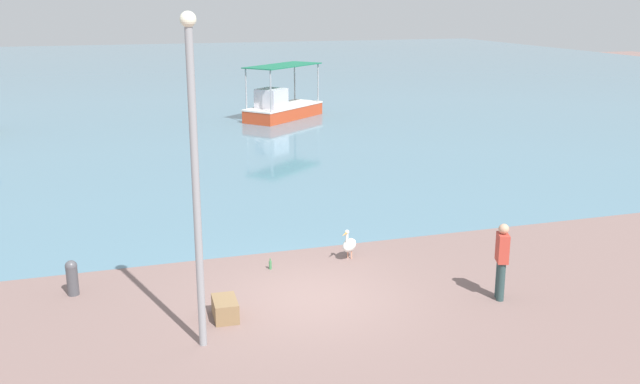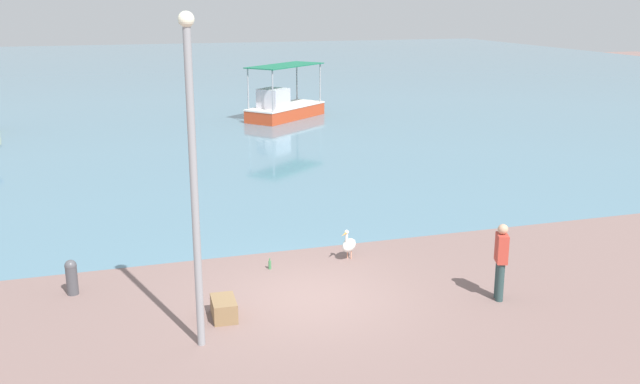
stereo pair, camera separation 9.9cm
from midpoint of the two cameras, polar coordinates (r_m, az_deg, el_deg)
name	(u,v)px [view 1 (the left image)]	position (r m, az deg, el deg)	size (l,w,h in m)	color
ground	(311,297)	(15.59, -0.88, -8.39)	(120.00, 120.00, 0.00)	#7C625C
harbor_water	(143,76)	(62.13, -14.03, 8.97)	(110.00, 90.00, 0.00)	slate
fishing_boat_far_right	(281,107)	(38.49, -3.18, 6.84)	(5.01, 4.61, 2.85)	#C94322
pelican	(349,244)	(17.65, 2.19, -4.22)	(0.63, 0.66, 0.80)	#E0997A
lamp_post	(195,168)	(12.61, -10.19, 1.89)	(0.28, 0.28, 6.05)	gray
mooring_bollard	(72,276)	(16.46, -19.39, -6.39)	(0.26, 0.26, 0.79)	#47474C
fisherman_standing	(502,259)	(15.63, 14.15, -5.23)	(0.34, 0.45, 1.69)	#2B4344
cargo_crate	(225,309)	(14.68, -7.79, -9.23)	(0.79, 0.47, 0.40)	olive
glass_bottle	(270,265)	(17.12, -4.17, -5.83)	(0.07, 0.07, 0.27)	#3F7F4C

